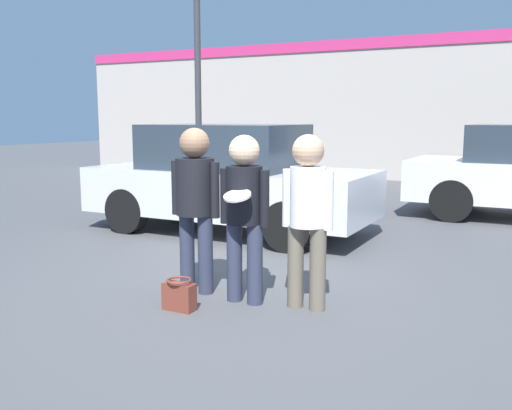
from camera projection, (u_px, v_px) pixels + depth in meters
The scene contains 8 objects.
ground_plane at pixel (245, 290), 5.85m from camera, with size 56.00×56.00×0.00m, color #4C4C4F.
storefront_building at pixel (442, 108), 15.18m from camera, with size 24.00×0.22×3.93m.
person_left at pixel (195, 195), 5.65m from camera, with size 0.55×0.38×1.65m.
person_middle_with_frisbee at pixel (244, 205), 5.32m from camera, with size 0.51×0.54×1.59m.
person_right at pixel (307, 208), 5.15m from camera, with size 0.49×0.32×1.60m.
parked_car_near at pixel (228, 179), 8.71m from camera, with size 4.36×1.83×1.65m.
street_lamp at pixel (207, 18), 10.44m from camera, with size 1.30×0.35×5.78m.
handbag at pixel (179, 295), 5.22m from camera, with size 0.30×0.23×0.29m.
Camera 1 is at (2.71, -4.96, 1.75)m, focal length 40.00 mm.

